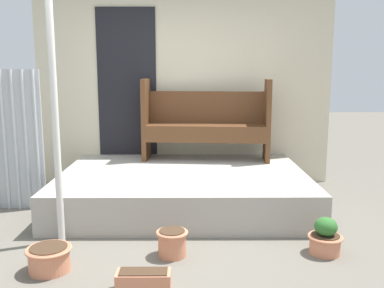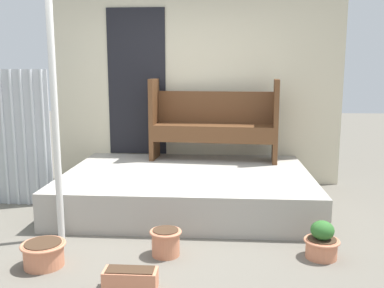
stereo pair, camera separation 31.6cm
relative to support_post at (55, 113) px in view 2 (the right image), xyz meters
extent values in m
plane|color=#666056|center=(0.92, 0.09, -1.20)|extent=(24.00, 24.00, 0.00)
cube|color=#A8A399|center=(1.12, 1.11, -1.00)|extent=(2.85, 2.06, 0.40)
cube|color=beige|center=(1.12, 2.17, 0.10)|extent=(4.05, 0.06, 2.60)
cube|color=black|center=(0.34, 2.13, 0.21)|extent=(0.80, 0.02, 2.00)
cylinder|color=silver|center=(-1.02, 0.98, -0.40)|extent=(0.04, 0.04, 1.59)
cylinder|color=silver|center=(-0.90, 0.98, -0.40)|extent=(0.04, 0.04, 1.59)
cylinder|color=silver|center=(-0.77, 0.98, -0.40)|extent=(0.04, 0.04, 1.59)
cylinder|color=silver|center=(-0.65, 0.98, -0.40)|extent=(0.04, 0.04, 1.59)
cylinder|color=silver|center=(-0.53, 0.98, -0.40)|extent=(0.04, 0.04, 1.59)
cylinder|color=silver|center=(0.00, 0.00, 0.00)|extent=(0.06, 0.06, 2.40)
cube|color=#54331C|center=(0.62, 1.85, -0.26)|extent=(0.09, 0.40, 1.07)
cube|color=#54331C|center=(2.21, 1.73, -0.26)|extent=(0.09, 0.40, 1.07)
cube|color=#54331C|center=(1.41, 1.79, -0.34)|extent=(1.56, 0.52, 0.04)
cube|color=#54331C|center=(1.40, 1.60, -0.45)|extent=(1.53, 0.15, 0.17)
cube|color=#54331C|center=(1.43, 1.97, -0.11)|extent=(1.53, 0.16, 0.43)
cylinder|color=tan|center=(0.07, -0.58, -1.10)|extent=(0.32, 0.32, 0.20)
torus|color=tan|center=(0.07, -0.58, -1.01)|extent=(0.36, 0.36, 0.02)
cylinder|color=#422D1E|center=(0.07, -0.58, -1.00)|extent=(0.30, 0.30, 0.01)
cylinder|color=tan|center=(1.04, -0.31, -1.09)|extent=(0.24, 0.24, 0.22)
torus|color=tan|center=(1.04, -0.31, -0.99)|extent=(0.28, 0.28, 0.02)
cylinder|color=#422D1E|center=(1.04, -0.31, -0.97)|extent=(0.22, 0.22, 0.01)
cylinder|color=tan|center=(2.38, -0.27, -1.12)|extent=(0.26, 0.26, 0.17)
torus|color=tan|center=(2.38, -0.27, -1.05)|extent=(0.30, 0.30, 0.02)
cylinder|color=#422D1E|center=(2.38, -0.27, -1.03)|extent=(0.24, 0.24, 0.01)
ellipsoid|color=#2D6628|center=(2.38, -0.27, -0.95)|extent=(0.20, 0.20, 0.16)
cube|color=tan|center=(0.86, -0.90, -1.12)|extent=(0.40, 0.16, 0.15)
cube|color=#422D1E|center=(0.86, -0.90, -1.05)|extent=(0.35, 0.14, 0.01)
camera|label=1|loc=(1.20, -3.79, 0.40)|focal=40.00mm
camera|label=2|loc=(1.51, -3.78, 0.40)|focal=40.00mm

